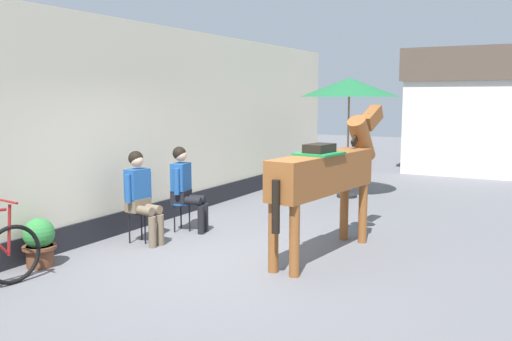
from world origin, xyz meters
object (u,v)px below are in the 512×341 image
Objects in this scene: saddled_horse_center at (327,172)px; flower_planter_near at (39,242)px; seated_visitor_near at (141,192)px; seated_visitor_far at (185,184)px; cafe_parasol at (349,88)px.

saddled_horse_center reaches higher than flower_planter_near.
seated_visitor_far is (0.14, 0.90, 0.00)m from seated_visitor_near.
cafe_parasol is (1.43, 5.10, 1.59)m from seated_visitor_near.
seated_visitor_near is 0.92m from seated_visitor_far.
saddled_horse_center is 1.16× the size of cafe_parasol.
flower_planter_near is at bearing -105.31° from cafe_parasol.
seated_visitor_far is at bearing 77.66° from flower_planter_near.
seated_visitor_near is 5.53m from cafe_parasol.
seated_visitor_near is at bearing -99.09° from seated_visitor_far.
cafe_parasol reaches higher than seated_visitor_near.
seated_visitor_near is 2.17× the size of flower_planter_near.
saddled_horse_center is at bearing -2.36° from seated_visitor_far.
seated_visitor_near is 0.54× the size of cafe_parasol.
saddled_horse_center is 4.67× the size of flower_planter_near.
saddled_horse_center is at bearing -74.19° from cafe_parasol.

